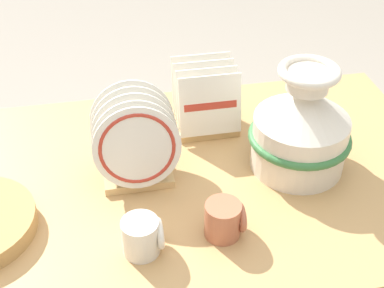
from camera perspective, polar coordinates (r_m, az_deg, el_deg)
display_table at (r=1.52m, az=0.00°, el=-5.43°), size 1.44×0.90×0.69m
ceramic_vase at (r=1.46m, az=11.56°, el=1.83°), size 0.28×0.28×0.31m
dish_rack_round_plates at (r=1.42m, az=-6.03°, el=-0.03°), size 0.23×0.18×0.25m
dish_rack_square_plates at (r=1.63m, az=1.44°, el=4.11°), size 0.19×0.17×0.21m
mug_cream_glaze at (r=1.25m, az=-5.27°, el=-9.78°), size 0.10×0.09×0.09m
mug_terracotta_glaze at (r=1.29m, az=3.50°, el=-8.04°), size 0.10×0.09×0.09m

